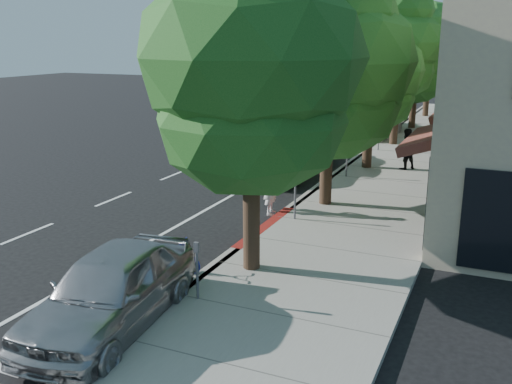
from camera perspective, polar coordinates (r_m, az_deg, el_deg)
The scene contains 18 objects.
ground at distance 15.91m, azimuth -0.46°, elevation -4.98°, with size 120.00×120.00×0.00m, color black.
sidewalk at distance 22.61m, azimuth 13.28°, elevation 0.94°, with size 4.60×56.00×0.15m, color gray.
curb at distance 23.11m, azimuth 7.68°, elevation 1.52°, with size 0.30×56.00×0.15m, color #9E998E.
curb_red_segment at distance 16.75m, azimuth 0.94°, elevation -3.65°, with size 0.32×4.00×0.15m, color maroon.
street_tree_0 at distance 12.75m, azimuth -0.49°, elevation 12.83°, with size 5.12×5.12×8.09m.
street_tree_1 at distance 18.39m, azimuth 7.37°, elevation 12.53°, with size 5.45×5.45×7.80m.
street_tree_2 at distance 24.23m, azimuth 11.46°, elevation 11.64°, with size 4.33×4.33×6.73m.
street_tree_3 at distance 30.08m, azimuth 14.14°, elevation 14.07°, with size 4.31×4.31×8.08m.
street_tree_4 at distance 36.02m, azimuth 15.76°, elevation 12.94°, with size 4.94×4.94×7.31m.
street_tree_5 at distance 41.95m, azimuth 17.04°, elevation 13.69°, with size 4.85×4.85×7.88m.
cyclist at distance 18.10m, azimuth 1.55°, elevation 0.71°, with size 0.70×0.46×1.92m, color silver.
bicycle at distance 13.72m, azimuth -9.13°, elevation -6.50°, with size 0.61×1.74×0.92m, color navy.
silver_suv at distance 23.63m, azimuth 2.61°, elevation 3.83°, with size 2.77×6.01×1.67m, color silver.
dark_sedan at distance 25.61m, azimuth 4.33°, elevation 4.45°, with size 1.54×4.42×1.46m, color black.
white_pickup at distance 33.08m, azimuth 11.80°, elevation 6.71°, with size 2.21×5.43×1.58m, color silver.
dark_suv_far at distance 36.22m, azimuth 11.68°, elevation 7.33°, with size 1.71×4.24×1.45m, color black.
near_car_a at distance 11.48m, azimuth -14.30°, elevation -9.43°, with size 1.87×4.66×1.59m, color #A6A6AB.
pedestrian at distance 24.58m, azimuth 14.76°, elevation 4.19°, with size 0.83×0.65×1.71m, color black.
Camera 1 is at (6.12, -13.62, 5.48)m, focal length 40.00 mm.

